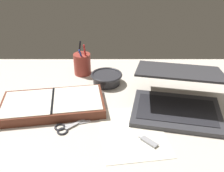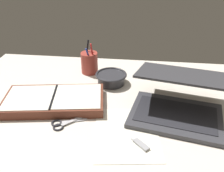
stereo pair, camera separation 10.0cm
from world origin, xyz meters
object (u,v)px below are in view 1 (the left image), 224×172
Objects in this scene: planner at (54,104)px; laptop at (178,97)px; scissors at (66,127)px; bowl at (107,78)px; pen_cup at (83,64)px.

laptop is at bearing -8.77° from planner.
scissors is at bearing -70.63° from planner.
pen_cup is (-12.11, 10.14, 2.49)cm from bowl.
pen_cup is at bearing 65.61° from planner.
bowl is 28.93cm from planner.
laptop is 50.16cm from pen_cup.
scissors is at bearing -152.32° from laptop.
planner is 13.99cm from scissors.
pen_cup is 43.01cm from scissors.
pen_cup is 1.28× the size of scissors.
laptop is 0.93× the size of planner.
bowl is (-27.78, 20.27, -2.53)cm from laptop.
laptop and pen_cup have the same top height.
laptop is 43.89cm from scissors.
pen_cup reaches higher than scissors.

